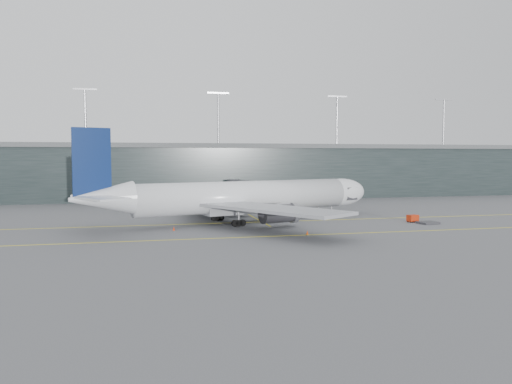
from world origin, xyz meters
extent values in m
plane|color=#59595E|center=(0.00, 0.00, 0.00)|extent=(320.00, 320.00, 0.00)
cube|color=yellow|center=(0.00, -4.00, 0.01)|extent=(160.00, 0.25, 0.02)
cube|color=yellow|center=(0.00, -20.00, 0.01)|extent=(160.00, 0.25, 0.02)
cube|color=yellow|center=(5.00, 20.00, 0.01)|extent=(0.25, 60.00, 0.02)
cube|color=black|center=(0.00, 58.00, 7.00)|extent=(240.00, 35.00, 14.00)
cube|color=#56595B|center=(0.00, 58.00, 14.60)|extent=(240.00, 36.00, 1.20)
cylinder|color=#9E9EA3|center=(-30.00, 48.00, 22.00)|extent=(0.60, 0.60, 14.00)
cylinder|color=#9E9EA3|center=(5.00, 48.00, 22.00)|extent=(0.60, 0.60, 14.00)
cylinder|color=#9E9EA3|center=(40.00, 48.00, 22.00)|extent=(0.60, 0.60, 14.00)
cylinder|color=#9E9EA3|center=(75.00, 48.00, 22.00)|extent=(0.60, 0.60, 14.00)
cylinder|color=white|center=(1.97, -3.78, 4.62)|extent=(39.97, 16.61, 5.40)
ellipsoid|color=white|center=(22.44, 2.31, 4.62)|extent=(12.42, 8.42, 5.40)
cone|color=white|center=(-21.84, -10.87, 5.23)|extent=(10.67, 7.71, 5.19)
cube|color=#9A9CA2|center=(1.14, -4.03, 2.53)|extent=(14.61, 8.15, 1.74)
cube|color=black|center=(25.61, 3.25, 5.49)|extent=(2.58, 3.05, 0.70)
cube|color=#9A9CA2|center=(3.32, -17.48, 3.75)|extent=(20.22, 25.52, 0.48)
cylinder|color=#39393E|center=(6.00, -11.22, 2.27)|extent=(6.72, 4.66, 3.05)
cube|color=#9A9CA2|center=(-4.39, 8.42, 3.75)|extent=(8.10, 25.35, 0.48)
cylinder|color=#39393E|center=(1.28, 4.65, 2.27)|extent=(6.72, 4.66, 3.05)
cube|color=#0A1E54|center=(-23.09, -11.24, 10.72)|extent=(5.55, 2.03, 10.46)
cube|color=white|center=(-21.31, -15.71, 5.67)|extent=(8.19, 9.19, 0.31)
cube|color=white|center=(-24.04, -6.52, 5.67)|extent=(5.01, 7.97, 0.31)
cylinder|color=black|center=(20.35, 1.68, 0.48)|extent=(1.02, 0.61, 0.96)
cylinder|color=#9E9EA3|center=(20.35, 1.68, 1.13)|extent=(0.26, 0.26, 2.27)
cylinder|color=black|center=(-0.18, -8.79, 0.57)|extent=(1.21, 0.74, 1.13)
cylinder|color=black|center=(-2.56, -0.77, 0.57)|extent=(1.21, 0.74, 1.13)
cube|color=#2F3035|center=(23.50, 1.76, 4.42)|extent=(3.90, 4.07, 2.48)
cube|color=#2F3035|center=(20.44, 8.43, 4.42)|extent=(6.80, 11.38, 2.21)
cube|color=#2F3035|center=(15.65, 18.89, 4.42)|extent=(7.00, 11.47, 2.30)
cube|color=#2F3035|center=(10.86, 29.35, 4.42)|extent=(7.20, 11.56, 2.39)
cylinder|color=#9E9EA3|center=(20.18, 9.00, 1.68)|extent=(0.44, 0.44, 3.36)
cube|color=#39393E|center=(20.18, 9.00, 0.31)|extent=(2.16, 1.94, 0.62)
cylinder|color=#2F3035|center=(23.50, 40.50, 4.42)|extent=(3.54, 3.54, 2.65)
cylinder|color=#2F3035|center=(23.50, 40.50, 1.59)|extent=(1.59, 1.59, 3.19)
cube|color=red|center=(31.00, -10.25, 0.74)|extent=(2.17, 1.68, 1.13)
cylinder|color=black|center=(30.44, -10.86, 0.17)|extent=(0.37, 0.22, 0.35)
cylinder|color=black|center=(31.78, -10.49, 0.17)|extent=(0.37, 0.22, 0.35)
cylinder|color=black|center=(30.21, -10.01, 0.17)|extent=(0.37, 0.22, 0.35)
cylinder|color=black|center=(31.56, -9.65, 0.17)|extent=(0.37, 0.22, 0.35)
cube|color=#35353A|center=(32.48, -12.75, 0.20)|extent=(3.69, 3.17, 0.33)
cube|color=#39393E|center=(-3.46, 9.66, 0.14)|extent=(1.99, 1.66, 0.18)
cube|color=#A3A8AF|center=(-3.46, 9.66, 0.97)|extent=(1.61, 1.53, 1.38)
cube|color=navy|center=(-3.46, 9.66, 1.68)|extent=(1.66, 1.58, 0.07)
cube|color=#39393E|center=(-3.95, 12.31, 0.14)|extent=(2.32, 2.14, 0.19)
cube|color=#AEB1BA|center=(-3.95, 12.31, 0.98)|extent=(1.94, 1.90, 1.40)
cube|color=navy|center=(-3.95, 12.31, 1.71)|extent=(2.00, 1.96, 0.07)
cube|color=#39393E|center=(0.42, 9.87, 0.14)|extent=(2.18, 1.87, 0.19)
cube|color=#B6BDC4|center=(0.42, 9.87, 1.01)|extent=(1.78, 1.70, 1.45)
cube|color=navy|center=(0.42, 9.87, 1.77)|extent=(1.84, 1.76, 0.08)
cone|color=orange|center=(34.07, -5.13, 0.38)|extent=(0.47, 0.47, 0.76)
cone|color=#D9460C|center=(8.12, -19.73, 0.32)|extent=(0.40, 0.40, 0.64)
cone|color=orange|center=(10.19, 11.34, 0.31)|extent=(0.39, 0.39, 0.62)
cone|color=red|center=(-11.00, -10.96, 0.31)|extent=(0.39, 0.39, 0.61)
camera|label=1|loc=(-15.70, -89.75, 11.52)|focal=35.00mm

